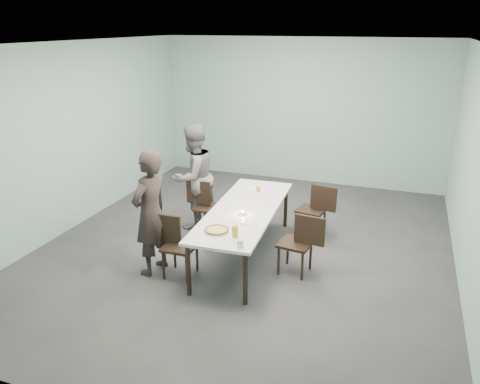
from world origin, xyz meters
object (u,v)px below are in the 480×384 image
(chair_near_right, at_px, (301,240))
(diner_near, at_px, (151,213))
(chair_far_left, at_px, (205,203))
(water_tumbler, at_px, (240,243))
(chair_far_right, at_px, (316,207))
(chair_near_left, at_px, (174,241))
(side_plate, at_px, (246,222))
(diner_far, at_px, (193,177))
(pizza, at_px, (217,230))
(beer_glass, at_px, (235,232))
(amber_tumbler, at_px, (258,189))
(tealight, at_px, (243,213))
(table, at_px, (244,212))

(chair_near_right, height_order, diner_near, diner_near)
(chair_far_left, distance_m, water_tumbler, 2.17)
(chair_far_right, bearing_deg, water_tumbler, 87.13)
(chair_near_left, relative_size, chair_far_left, 1.00)
(chair_near_left, height_order, side_plate, chair_near_left)
(chair_near_left, bearing_deg, diner_far, 104.66)
(pizza, relative_size, beer_glass, 2.27)
(chair_near_left, bearing_deg, amber_tumbler, 65.61)
(chair_far_left, bearing_deg, chair_near_right, -22.16)
(side_plate, bearing_deg, chair_far_left, 135.74)
(tealight, height_order, amber_tumbler, amber_tumbler)
(chair_near_right, height_order, chair_far_right, same)
(chair_near_left, xyz_separation_m, side_plate, (0.89, 0.38, 0.25))
(chair_far_right, height_order, water_tumbler, chair_far_right)
(pizza, xyz_separation_m, water_tumbler, (0.43, -0.30, 0.03))
(pizza, bearing_deg, side_plate, 57.64)
(pizza, distance_m, beer_glass, 0.29)
(chair_far_left, distance_m, chair_near_right, 1.96)
(chair_far_right, xyz_separation_m, pizza, (-0.93, -1.89, 0.27))
(chair_far_right, xyz_separation_m, beer_glass, (-0.65, -1.97, 0.32))
(table, distance_m, chair_near_right, 0.94)
(side_plate, distance_m, beer_glass, 0.49)
(diner_far, relative_size, amber_tumbler, 21.74)
(table, relative_size, tealight, 47.23)
(table, bearing_deg, chair_far_right, 50.73)
(water_tumbler, height_order, tealight, water_tumbler)
(diner_near, bearing_deg, tealight, 130.60)
(water_tumbler, bearing_deg, amber_tumbler, 101.26)
(chair_far_right, bearing_deg, pizza, 73.87)
(chair_near_right, distance_m, tealight, 0.88)
(chair_near_left, bearing_deg, pizza, -3.22)
(table, height_order, pizza, pizza)
(table, xyz_separation_m, side_plate, (0.18, -0.44, 0.06))
(chair_near_left, relative_size, pizza, 2.56)
(diner_near, height_order, amber_tumbler, diner_near)
(chair_far_left, xyz_separation_m, chair_near_right, (1.78, -0.82, 0.00))
(chair_far_left, height_order, water_tumbler, chair_far_left)
(table, bearing_deg, chair_near_right, -13.88)
(beer_glass, bearing_deg, chair_near_right, 45.45)
(tealight, bearing_deg, diner_near, -149.89)
(table, xyz_separation_m, water_tumbler, (0.35, -1.15, 0.10))
(chair_near_left, bearing_deg, table, 48.39)
(side_plate, bearing_deg, chair_far_right, 65.77)
(pizza, bearing_deg, chair_near_right, 33.09)
(chair_near_right, distance_m, pizza, 1.19)
(diner_far, bearing_deg, chair_near_right, 86.09)
(table, distance_m, side_plate, 0.48)
(diner_far, bearing_deg, chair_near_left, 37.52)
(table, relative_size, pizza, 7.78)
(side_plate, distance_m, amber_tumbler, 1.21)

